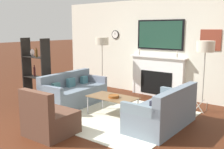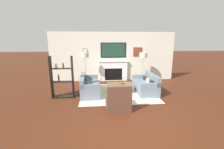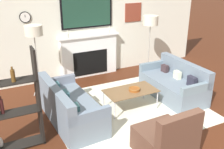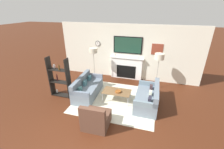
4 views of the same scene
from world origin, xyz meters
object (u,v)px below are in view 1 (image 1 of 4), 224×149
Objects in this scene: couch_right at (163,113)px; floor_lamp_right at (205,48)px; couch_left at (73,93)px; floor_lamp_left at (102,42)px; decorative_bowl at (114,96)px; shelf_unit at (36,72)px; coffee_table at (112,98)px; armchair at (49,120)px.

floor_lamp_right is at bearing 79.78° from couch_right.
floor_lamp_right is at bearing 27.91° from couch_left.
couch_right is 0.98× the size of floor_lamp_left.
couch_left is at bearing 175.54° from decorative_bowl.
shelf_unit is at bearing -154.81° from floor_lamp_right.
floor_lamp_left is (-1.55, 1.51, 1.10)m from coffee_table.
couch_right is at bearing -27.86° from floor_lamp_left.
armchair is at bearing -99.36° from coffee_table.
couch_left reaches higher than decorative_bowl.
couch_left is at bearing 17.43° from shelf_unit.
floor_lamp_right is at bearing 25.19° from shelf_unit.
shelf_unit reaches higher than floor_lamp_right.
shelf_unit is (-2.38, -0.22, 0.32)m from decorative_bowl.
couch_right is 1.50× the size of coffee_table.
shelf_unit is (-2.32, -0.26, 0.38)m from coffee_table.
shelf_unit reaches higher than couch_left.
shelf_unit is at bearing -174.69° from couch_right.
couch_right reaches higher than coffee_table.
couch_left is 3.31m from floor_lamp_right.
coffee_table is 0.65× the size of floor_lamp_left.
floor_lamp_left reaches higher than decorative_bowl.
couch_left is at bearing 122.93° from armchair.
floor_lamp_right is 0.99× the size of shelf_unit.
decorative_bowl is at bearing -31.48° from coffee_table.
floor_lamp_right is at bearing 60.84° from armchair.
floor_lamp_left reaches higher than couch_left.
floor_lamp_left is at bearing 100.41° from couch_left.
couch_right is at bearing 3.23° from coffee_table.
floor_lamp_left is (-2.73, 1.45, 1.21)m from couch_right.
decorative_bowl is at bearing -131.68° from floor_lamp_right.
floor_lamp_right reaches higher than coffee_table.
shelf_unit is at bearing -162.57° from couch_left.
floor_lamp_left reaches higher than couch_right.
couch_left is 7.28× the size of decorative_bowl.
couch_left is 1.29m from coffee_table.
floor_lamp_right is 4.22m from shelf_unit.
couch_right is 0.99× the size of floor_lamp_right.
couch_right is 1.19m from coffee_table.
floor_lamp_right is at bearing 46.31° from coffee_table.
couch_left is at bearing -152.09° from floor_lamp_right.
couch_left is 1.08× the size of couch_right.
shelf_unit is (-0.77, -1.77, -0.71)m from floor_lamp_left.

